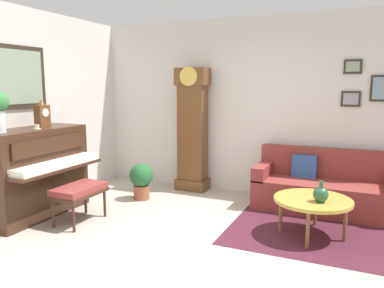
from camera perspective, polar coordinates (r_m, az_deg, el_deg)
name	(u,v)px	position (r m, az deg, el deg)	size (l,w,h in m)	color
ground_plane	(182,251)	(4.27, -1.55, -15.89)	(6.40, 6.00, 0.10)	#B2A899
wall_left	(4,111)	(5.54, -26.66, 4.54)	(0.13, 4.90, 2.80)	silver
wall_back	(247,107)	(6.14, 8.33, 5.64)	(5.30, 0.13, 2.80)	silver
area_rug	(318,235)	(4.76, 18.63, -12.97)	(2.10, 1.50, 0.01)	#4C1E2D
piano	(35,172)	(5.45, -22.70, -3.92)	(0.87, 1.44, 1.18)	#3D2316
piano_bench	(79,191)	(5.02, -16.75, -6.90)	(0.42, 0.70, 0.48)	#3D2316
grandfather_clock	(192,133)	(6.21, 0.07, 1.72)	(0.52, 0.34, 2.03)	brown
couch	(324,188)	(5.64, 19.44, -6.29)	(1.90, 0.80, 0.84)	maroon
coffee_table	(313,201)	(4.58, 17.85, -8.26)	(0.88, 0.88, 0.46)	gold
mantel_clock	(42,115)	(5.47, -21.79, 4.17)	(0.13, 0.18, 0.38)	brown
teacup	(36,127)	(5.27, -22.54, 2.36)	(0.12, 0.12, 0.06)	beige
green_jug	(321,194)	(4.44, 18.95, -7.25)	(0.17, 0.17, 0.24)	#234C33
potted_plant	(141,179)	(5.83, -7.71, -5.26)	(0.36, 0.36, 0.56)	#935138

